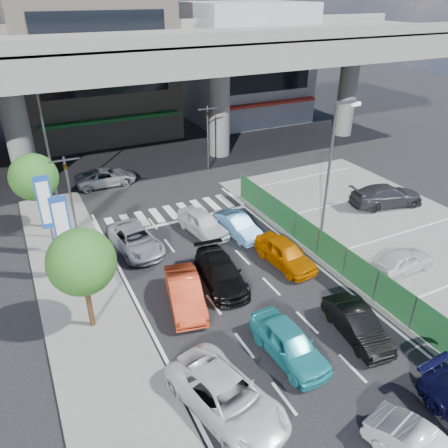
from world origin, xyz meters
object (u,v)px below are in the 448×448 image
tree_near (82,262)px  crossing_wagon_silver (106,177)px  taxi_orange_right (285,253)px  kei_truck_front_right (238,226)px  signboard_far (46,205)px  sedan_black_mid (221,272)px  traffic_light_left (67,179)px  street_lamp_left (48,135)px  sedan_white_mid_left (226,396)px  hatch_black_mid_right (357,324)px  traffic_light_right (207,122)px  signboard_near (63,228)px  taxi_teal_mid (289,343)px  tree_far (34,177)px  taxi_orange_left (185,293)px  sedan_white_front_mid (203,223)px  traffic_cone (321,243)px  parked_sedan_white (403,261)px  wagon_silver_front_left (135,240)px  street_lamp_right (333,160)px

tree_near → crossing_wagon_silver: bearing=74.7°
taxi_orange_right → kei_truck_front_right: bearing=96.1°
signboard_far → sedan_black_mid: signboard_far is taller
traffic_light_left → kei_truck_front_right: bearing=-22.4°
street_lamp_left → sedan_white_mid_left: 21.07m
street_lamp_left → hatch_black_mid_right: bearing=-64.7°
traffic_light_right → signboard_near: (-12.70, -11.01, -0.87)m
taxi_teal_mid → taxi_orange_right: (3.60, 5.70, 0.00)m
tree_far → taxi_orange_left: 12.30m
traffic_light_right → crossing_wagon_silver: bearing=175.9°
taxi_orange_right → sedan_white_front_mid: (-2.54, 5.10, 0.00)m
sedan_white_front_mid → traffic_cone: 7.07m
taxi_orange_right → parked_sedan_white: 6.10m
traffic_light_right → taxi_teal_mid: (-5.79, -20.29, -3.25)m
tree_near → street_lamp_left: bearing=87.2°
signboard_near → parked_sedan_white: 17.24m
hatch_black_mid_right → taxi_orange_right: 6.03m
tree_near → wagon_silver_front_left: tree_near is taller
traffic_light_left → taxi_orange_left: size_ratio=1.24×
signboard_far → traffic_light_right: bearing=31.4°
street_lamp_left → taxi_teal_mid: bearing=-72.6°
sedan_white_mid_left → tree_near: bearing=103.6°
crossing_wagon_silver → traffic_cone: size_ratio=6.53×
signboard_near → signboard_far: (-0.40, 3.00, 0.00)m
signboard_near → signboard_far: size_ratio=1.00×
taxi_teal_mid → sedan_white_mid_left: bearing=-162.9°
traffic_light_right → wagon_silver_front_left: size_ratio=1.14×
tree_near → kei_truck_front_right: 10.88m
street_lamp_right → hatch_black_mid_right: street_lamp_right is taller
signboard_near → traffic_cone: size_ratio=6.82×
street_lamp_left → hatch_black_mid_right: street_lamp_left is taller
taxi_teal_mid → tree_far: bearing=113.0°
street_lamp_right → taxi_orange_left: (-9.97, -2.41, -4.08)m
taxi_teal_mid → parked_sedan_white: taxi_teal_mid is taller
signboard_near → tree_far: 6.54m
traffic_light_left → wagon_silver_front_left: bearing=-42.5°
tree_near → parked_sedan_white: bearing=-10.8°
traffic_light_right → sedan_white_front_mid: size_ratio=1.28×
taxi_orange_left → sedan_white_front_mid: bearing=71.2°
parked_sedan_white → taxi_orange_left: bearing=74.6°
street_lamp_left → taxi_teal_mid: 20.62m
street_lamp_right → traffic_cone: street_lamp_right is taller
tree_near → sedan_white_front_mid: (7.76, 5.50, -2.70)m
street_lamp_left → signboard_far: size_ratio=1.70×
signboard_near → kei_truck_front_right: (9.77, 0.39, -2.44)m
traffic_light_left → parked_sedan_white: size_ratio=1.44×
street_lamp_right → kei_truck_front_right: 6.64m
traffic_cone → traffic_light_left: bearing=149.3°
sedan_black_mid → taxi_teal_mid: bearing=-80.3°
hatch_black_mid_right → wagon_silver_front_left: wagon_silver_front_left is taller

